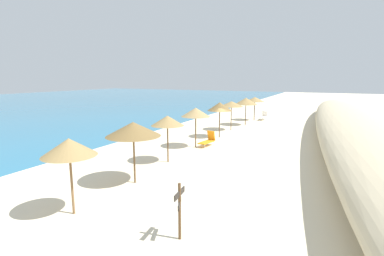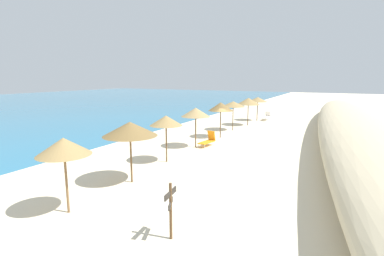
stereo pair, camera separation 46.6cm
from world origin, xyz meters
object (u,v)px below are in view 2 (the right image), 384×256
at_px(beach_umbrella_1, 130,129).
at_px(beach_umbrella_4, 221,107).
at_px(beach_umbrella_5, 233,104).
at_px(lounge_chair_1, 267,116).
at_px(beach_umbrella_3, 196,112).
at_px(beach_umbrella_7, 258,99).
at_px(beach_umbrella_6, 248,101).
at_px(beach_umbrella_2, 166,121).
at_px(wooden_signpost, 171,206).
at_px(beach_umbrella_0, 64,147).
at_px(lounge_chair_0, 208,140).

height_order(beach_umbrella_1, beach_umbrella_4, same).
bearing_deg(beach_umbrella_1, beach_umbrella_4, 0.71).
relative_size(beach_umbrella_5, lounge_chair_1, 1.61).
distance_m(beach_umbrella_3, beach_umbrella_7, 14.86).
bearing_deg(beach_umbrella_6, beach_umbrella_2, 178.56).
bearing_deg(beach_umbrella_4, wooden_signpost, -163.63).
relative_size(beach_umbrella_0, wooden_signpost, 1.56).
bearing_deg(lounge_chair_1, beach_umbrella_2, 88.86).
bearing_deg(beach_umbrella_1, beach_umbrella_7, -0.05).
relative_size(beach_umbrella_3, beach_umbrella_4, 0.97).
bearing_deg(beach_umbrella_2, lounge_chair_1, -3.65).
distance_m(beach_umbrella_0, lounge_chair_0, 12.27).
distance_m(beach_umbrella_1, beach_umbrella_5, 15.31).
xyz_separation_m(beach_umbrella_3, beach_umbrella_4, (3.95, -0.31, 0.06)).
bearing_deg(beach_umbrella_3, beach_umbrella_4, -4.47).
distance_m(beach_umbrella_6, lounge_chair_0, 10.51).
bearing_deg(lounge_chair_0, beach_umbrella_1, 97.04).
bearing_deg(beach_umbrella_7, beach_umbrella_3, 178.17).
height_order(beach_umbrella_2, beach_umbrella_3, beach_umbrella_3).
bearing_deg(lounge_chair_0, lounge_chair_1, -84.75).
height_order(beach_umbrella_6, lounge_chair_0, beach_umbrella_6).
height_order(lounge_chair_0, wooden_signpost, wooden_signpost).
xyz_separation_m(beach_umbrella_3, beach_umbrella_7, (14.85, -0.47, -0.09)).
bearing_deg(beach_umbrella_3, lounge_chair_1, -5.04).
relative_size(beach_umbrella_2, beach_umbrella_5, 1.01).
height_order(beach_umbrella_2, lounge_chair_0, beach_umbrella_2).
relative_size(lounge_chair_0, lounge_chair_1, 0.95).
height_order(beach_umbrella_7, wooden_signpost, beach_umbrella_7).
bearing_deg(beach_umbrella_6, lounge_chair_0, -179.35).
bearing_deg(beach_umbrella_2, beach_umbrella_3, 1.73).
xyz_separation_m(beach_umbrella_4, wooden_signpost, (-15.04, -4.42, -1.50)).
height_order(lounge_chair_1, wooden_signpost, wooden_signpost).
xyz_separation_m(beach_umbrella_3, lounge_chair_1, (15.67, -1.38, -2.08)).
distance_m(beach_umbrella_3, lounge_chair_0, 2.32).
height_order(beach_umbrella_5, wooden_signpost, beach_umbrella_5).
distance_m(beach_umbrella_7, lounge_chair_1, 2.34).
xyz_separation_m(beach_umbrella_3, wooden_signpost, (-11.08, -4.73, -1.44)).
xyz_separation_m(beach_umbrella_0, wooden_signpost, (0.23, -4.33, -1.44)).
xyz_separation_m(beach_umbrella_2, beach_umbrella_5, (11.67, 0.03, 0.01)).
bearing_deg(beach_umbrella_3, lounge_chair_0, -38.91).
height_order(beach_umbrella_5, lounge_chair_0, beach_umbrella_5).
bearing_deg(beach_umbrella_3, beach_umbrella_2, -178.27).
xyz_separation_m(beach_umbrella_2, wooden_signpost, (-7.01, -4.60, -1.39)).
distance_m(beach_umbrella_0, beach_umbrella_5, 18.91).
xyz_separation_m(beach_umbrella_6, wooden_signpost, (-22.16, -4.22, -1.42)).
height_order(beach_umbrella_4, lounge_chair_0, beach_umbrella_4).
bearing_deg(wooden_signpost, beach_umbrella_6, 2.61).
bearing_deg(beach_umbrella_1, lounge_chair_1, -2.28).
bearing_deg(beach_umbrella_6, beach_umbrella_1, 179.85).
height_order(beach_umbrella_3, beach_umbrella_6, beach_umbrella_6).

